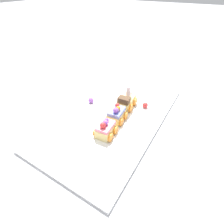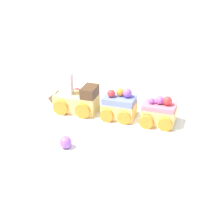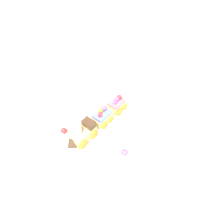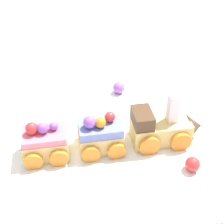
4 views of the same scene
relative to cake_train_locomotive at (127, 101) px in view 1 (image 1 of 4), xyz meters
name	(u,v)px [view 1 (image 1 of 4)]	position (x,y,z in m)	size (l,w,h in m)	color
ground_plane	(114,117)	(-0.09, 0.02, -0.04)	(10.00, 10.00, 0.00)	#B2B2B7
display_board	(114,116)	(-0.09, 0.02, -0.03)	(0.70, 0.38, 0.01)	white
cake_train_locomotive	(127,101)	(0.00, 0.00, 0.00)	(0.13, 0.08, 0.10)	#E5C675
cake_car_blueberry	(117,115)	(-0.11, -0.01, 0.00)	(0.08, 0.08, 0.07)	#E5C675
cake_car_strawberry	(106,129)	(-0.21, -0.02, 0.00)	(0.08, 0.08, 0.07)	#E5C675
gumball_purple	(91,100)	(-0.06, 0.16, -0.01)	(0.03, 0.03, 0.03)	#9956C6
gumball_red	(145,105)	(0.03, -0.08, -0.01)	(0.02, 0.02, 0.02)	red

